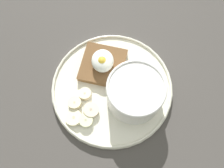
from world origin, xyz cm
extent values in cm
cube|color=#46423E|center=(0.00, 0.00, 1.00)|extent=(120.00, 120.00, 2.00)
cylinder|color=silver|center=(0.00, 0.00, 2.50)|extent=(27.13, 27.13, 1.00)
torus|color=silver|center=(0.00, 0.00, 3.30)|extent=(26.93, 26.93, 0.60)
cylinder|color=white|center=(-2.87, -4.65, 6.35)|extent=(11.86, 11.86, 6.70)
torus|color=white|center=(-2.87, -4.65, 9.70)|extent=(12.06, 12.06, 0.60)
cylinder|color=beige|center=(-2.87, -4.65, 5.99)|extent=(10.46, 10.46, 5.58)
ellipsoid|color=beige|center=(-2.87, -4.65, 8.58)|extent=(9.94, 9.94, 1.20)
ellipsoid|color=tan|center=(0.02, -4.77, 8.97)|extent=(2.17, 2.03, 0.78)
ellipsoid|color=tan|center=(-6.02, -3.76, 9.00)|extent=(1.33, 1.99, 0.83)
ellipsoid|color=tan|center=(-2.98, -4.43, 8.98)|extent=(2.22, 1.94, 0.80)
ellipsoid|color=tan|center=(-3.23, -5.50, 8.89)|extent=(1.39, 1.68, 0.62)
ellipsoid|color=beige|center=(-2.08, -4.14, 8.98)|extent=(2.22, 2.04, 0.80)
ellipsoid|color=beige|center=(-3.10, -4.32, 8.82)|extent=(1.30, 1.33, 0.48)
ellipsoid|color=tan|center=(-2.99, -4.62, 8.84)|extent=(1.44, 1.31, 0.52)
cube|color=brown|center=(5.25, 1.79, 4.35)|extent=(12.04, 12.04, 0.30)
cube|color=#95663C|center=(5.25, 1.79, 3.72)|extent=(11.80, 11.80, 1.45)
ellipsoid|color=white|center=(5.25, 1.79, 5.96)|extent=(5.55, 4.94, 3.04)
sphere|color=yellow|center=(4.82, 1.89, 6.70)|extent=(2.16, 2.16, 2.16)
cylinder|color=#EAECBC|center=(-7.44, 5.93, 3.65)|extent=(3.21, 3.28, 1.41)
cylinder|color=#B6B892|center=(-7.44, 5.93, 4.25)|extent=(0.58, 0.58, 0.16)
cylinder|color=beige|center=(-5.22, 4.77, 3.71)|extent=(3.50, 3.61, 1.58)
cylinder|color=#BDAD94|center=(-5.22, 4.77, 4.33)|extent=(0.63, 0.64, 0.18)
cylinder|color=#F2E9BE|center=(-6.67, 8.45, 3.57)|extent=(4.99, 5.02, 1.43)
cylinder|color=#BDB694|center=(-6.67, 8.45, 3.98)|extent=(0.90, 0.90, 0.23)
cylinder|color=beige|center=(-3.47, 8.26, 3.66)|extent=(3.23, 3.12, 1.50)
cylinder|color=tan|center=(-3.47, 8.26, 4.23)|extent=(0.57, 0.56, 0.19)
cylinder|color=beige|center=(-1.45, 6.02, 3.60)|extent=(3.77, 3.70, 1.40)
cylinder|color=#BCAE8D|center=(-1.45, 6.02, 4.11)|extent=(0.67, 0.66, 0.19)
camera|label=1|loc=(-19.98, 1.11, 55.14)|focal=40.00mm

